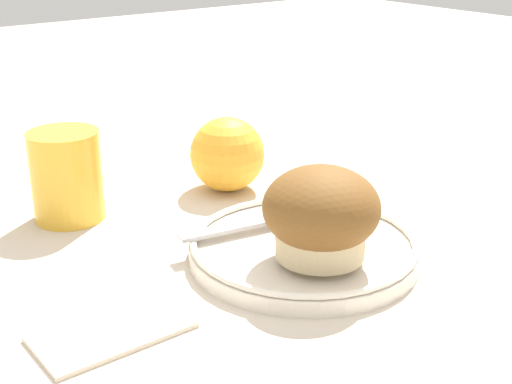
% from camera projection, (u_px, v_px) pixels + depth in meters
% --- Properties ---
extents(ground_plane, '(3.00, 3.00, 0.00)m').
position_uv_depth(ground_plane, '(293.00, 262.00, 0.63)').
color(ground_plane, beige).
extents(plate, '(0.20, 0.20, 0.02)m').
position_uv_depth(plate, '(306.00, 250.00, 0.63)').
color(plate, silver).
rests_on(plate, ground_plane).
extents(muffin, '(0.10, 0.10, 0.08)m').
position_uv_depth(muffin, '(318.00, 215.00, 0.58)').
color(muffin, beige).
rests_on(muffin, plate).
extents(cream_ramekin, '(0.05, 0.05, 0.02)m').
position_uv_depth(cream_ramekin, '(319.00, 201.00, 0.67)').
color(cream_ramekin, silver).
rests_on(cream_ramekin, plate).
extents(berry_pair, '(0.03, 0.01, 0.01)m').
position_uv_depth(berry_pair, '(291.00, 219.00, 0.65)').
color(berry_pair, maroon).
rests_on(berry_pair, plate).
extents(butter_knife, '(0.18, 0.05, 0.00)m').
position_uv_depth(butter_knife, '(270.00, 219.00, 0.66)').
color(butter_knife, '#B7B7BC').
rests_on(butter_knife, plate).
extents(orange_fruit, '(0.08, 0.08, 0.08)m').
position_uv_depth(orange_fruit, '(227.00, 154.00, 0.77)').
color(orange_fruit, '#F4A82D').
rests_on(orange_fruit, ground_plane).
extents(juice_glass, '(0.07, 0.07, 0.09)m').
position_uv_depth(juice_glass, '(67.00, 176.00, 0.70)').
color(juice_glass, gold).
rests_on(juice_glass, ground_plane).
extents(folded_napkin, '(0.11, 0.06, 0.01)m').
position_uv_depth(folded_napkin, '(112.00, 329.00, 0.52)').
color(folded_napkin, beige).
rests_on(folded_napkin, ground_plane).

